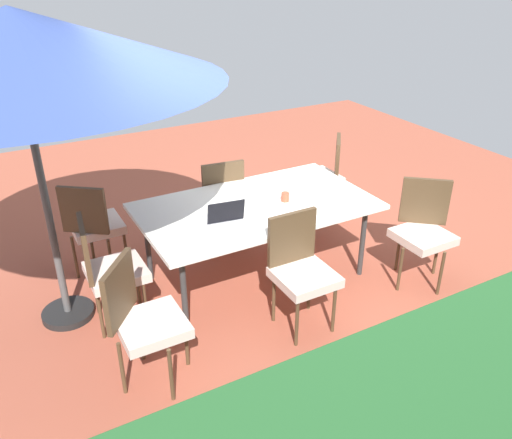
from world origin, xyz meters
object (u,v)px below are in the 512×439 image
(chair_southeast, at_px, (93,223))
(chair_northwest, at_px, (423,228))
(chair_southwest, at_px, (323,173))
(laptop, at_px, (224,216))
(chair_northeast, at_px, (143,317))
(chair_east, at_px, (108,267))
(chair_south, at_px, (219,197))
(dining_table, at_px, (256,209))
(cup, at_px, (285,197))
(patio_umbrella, at_px, (14,46))
(chair_north, at_px, (301,267))

(chair_southeast, height_order, chair_northwest, same)
(chair_southwest, height_order, laptop, laptop)
(chair_northeast, relative_size, laptop, 2.78)
(chair_east, relative_size, laptop, 2.78)
(chair_northeast, bearing_deg, chair_northwest, -50.21)
(chair_east, bearing_deg, chair_south, -52.50)
(dining_table, bearing_deg, cup, 165.93)
(dining_table, height_order, patio_umbrella, patio_umbrella)
(chair_northwest, bearing_deg, patio_umbrella, -158.45)
(laptop, distance_m, cup, 0.67)
(chair_south, relative_size, chair_north, 1.00)
(patio_umbrella, xyz_separation_m, chair_northeast, (-0.38, 1.05, -1.71))
(chair_south, bearing_deg, chair_northwest, 138.26)
(chair_northwest, distance_m, laptop, 1.87)
(patio_umbrella, xyz_separation_m, chair_northwest, (-3.08, 1.01, -1.71))
(patio_umbrella, xyz_separation_m, chair_southwest, (-3.04, -0.52, -1.71))
(patio_umbrella, distance_m, chair_southwest, 3.53)
(dining_table, bearing_deg, chair_northwest, 150.07)
(cup, bearing_deg, chair_south, -71.01)
(chair_east, height_order, chair_northwest, same)
(chair_north, distance_m, cup, 0.83)
(laptop, bearing_deg, patio_umbrella, -7.66)
(cup, bearing_deg, chair_east, -1.12)
(chair_north, bearing_deg, chair_northeast, -179.29)
(patio_umbrella, relative_size, chair_northeast, 2.96)
(chair_southwest, bearing_deg, patio_umbrella, -43.18)
(dining_table, distance_m, chair_south, 0.78)
(chair_north, distance_m, laptop, 0.80)
(chair_south, distance_m, chair_northeast, 2.06)
(chair_east, height_order, chair_southeast, same)
(chair_east, distance_m, cup, 1.69)
(dining_table, height_order, chair_northeast, chair_northeast)
(patio_umbrella, bearing_deg, chair_east, 140.81)
(dining_table, xyz_separation_m, laptop, (0.40, 0.15, 0.09))
(chair_southwest, height_order, chair_northeast, same)
(chair_northeast, height_order, laptop, laptop)
(cup, bearing_deg, chair_north, 68.11)
(chair_southeast, bearing_deg, cup, -171.62)
(chair_northwest, bearing_deg, chair_east, -155.30)
(chair_north, relative_size, chair_northwest, 1.00)
(chair_northeast, distance_m, chair_northwest, 2.70)
(chair_north, bearing_deg, cup, 68.23)
(chair_southwest, height_order, chair_south, same)
(laptop, xyz_separation_m, cup, (-0.67, -0.08, -0.01))
(patio_umbrella, bearing_deg, chair_north, 148.85)
(chair_northeast, distance_m, chair_southeast, 1.61)
(patio_umbrella, height_order, laptop, patio_umbrella)
(chair_east, bearing_deg, laptop, -88.98)
(chair_southwest, bearing_deg, dining_table, -22.66)
(patio_umbrella, bearing_deg, chair_south, -163.05)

